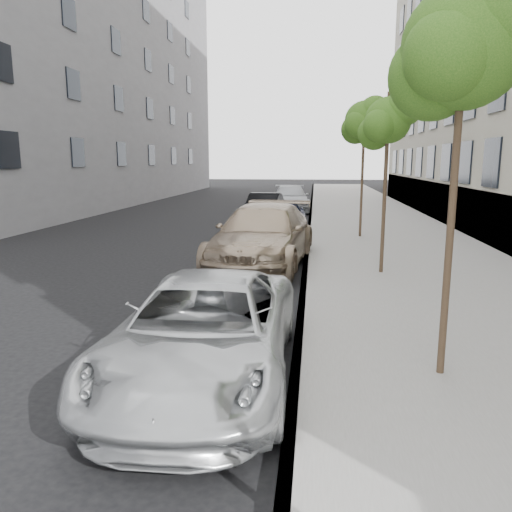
% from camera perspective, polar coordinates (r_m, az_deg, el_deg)
% --- Properties ---
extents(ground, '(160.00, 160.00, 0.00)m').
position_cam_1_polar(ground, '(6.31, -7.30, -18.32)').
color(ground, black).
rests_on(ground, ground).
extents(sidewalk, '(6.40, 72.00, 0.14)m').
position_cam_1_polar(sidewalk, '(29.63, 12.34, 4.77)').
color(sidewalk, gray).
rests_on(sidewalk, ground).
extents(curb, '(0.15, 72.00, 0.14)m').
position_cam_1_polar(curb, '(29.49, 6.26, 4.93)').
color(curb, '#9E9B93').
rests_on(curb, ground).
extents(tree_near, '(1.85, 1.65, 5.24)m').
position_cam_1_polar(tree_near, '(7.22, 22.89, 21.17)').
color(tree_near, '#38281C').
rests_on(tree_near, sidewalk).
extents(tree_mid, '(1.55, 1.35, 4.70)m').
position_cam_1_polar(tree_mid, '(13.50, 14.98, 14.71)').
color(tree_mid, '#38281C').
rests_on(tree_mid, sidewalk).
extents(tree_far, '(1.80, 1.60, 5.31)m').
position_cam_1_polar(tree_far, '(19.98, 12.36, 14.86)').
color(tree_far, '#38281C').
rests_on(tree_far, sidewalk).
extents(minivan, '(2.47, 5.21, 1.44)m').
position_cam_1_polar(minivan, '(7.11, -5.89, -8.51)').
color(minivan, silver).
rests_on(minivan, ground).
extents(suv, '(3.10, 6.38, 1.79)m').
position_cam_1_polar(suv, '(14.67, 0.78, 2.31)').
color(suv, tan).
rests_on(suv, ground).
extents(sedan_blue, '(2.47, 4.64, 1.50)m').
position_cam_1_polar(sedan_blue, '(20.50, 2.49, 4.33)').
color(sedan_blue, black).
rests_on(sedan_blue, ground).
extents(sedan_black, '(1.80, 4.49, 1.45)m').
position_cam_1_polar(sedan_black, '(25.55, 0.93, 5.56)').
color(sedan_black, black).
rests_on(sedan_black, ground).
extents(sedan_rear, '(2.58, 5.55, 1.57)m').
position_cam_1_polar(sedan_rear, '(30.94, 3.94, 6.57)').
color(sedan_rear, '#9C9FA4').
rests_on(sedan_rear, ground).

